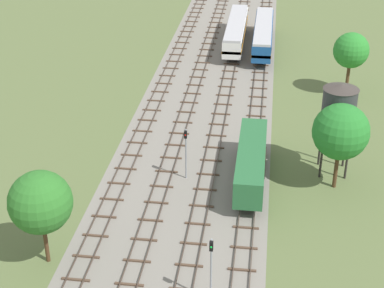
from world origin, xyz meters
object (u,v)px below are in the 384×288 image
freight_boxcar_centre_nearest (251,161)px  signal_post_near (186,148)px  signal_post_nearest (211,263)px  diesel_railcar_centre_near (263,33)px  water_tower (340,100)px  diesel_railcar_centre_left_mid (236,30)px

freight_boxcar_centre_nearest → signal_post_near: (-6.70, -0.24, 1.15)m
freight_boxcar_centre_nearest → signal_post_nearest: 18.36m
diesel_railcar_centre_near → water_tower: water_tower is taller
diesel_railcar_centre_left_mid → signal_post_nearest: signal_post_nearest is taller
signal_post_nearest → signal_post_near: (-4.47, 17.94, -0.12)m
diesel_railcar_centre_left_mid → signal_post_near: (-2.23, -42.90, 1.01)m
water_tower → signal_post_near: (-15.18, -3.48, -4.71)m
freight_boxcar_centre_nearest → diesel_railcar_centre_near: (-0.01, 41.57, 0.15)m
signal_post_nearest → signal_post_near: signal_post_nearest is taller
diesel_railcar_centre_left_mid → water_tower: bearing=-71.8°
freight_boxcar_centre_nearest → water_tower: water_tower is taller
water_tower → signal_post_nearest: bearing=-116.6°
signal_post_near → diesel_railcar_centre_near: bearing=80.9°
freight_boxcar_centre_nearest → water_tower: (8.48, 3.24, 5.86)m
water_tower → freight_boxcar_centre_nearest: bearing=-159.1°
diesel_railcar_centre_left_mid → signal_post_nearest: size_ratio=3.47×
signal_post_near → water_tower: bearing=12.9°
signal_post_near → freight_boxcar_centre_nearest: bearing=2.0°
water_tower → signal_post_near: bearing=-167.1°
diesel_railcar_centre_left_mid → signal_post_nearest: (2.23, -60.85, 1.12)m
diesel_railcar_centre_left_mid → signal_post_nearest: bearing=-87.9°
signal_post_nearest → diesel_railcar_centre_near: bearing=87.9°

